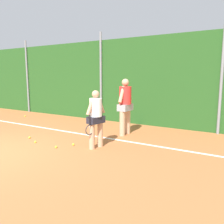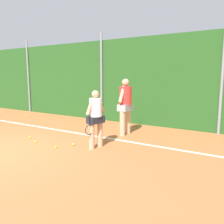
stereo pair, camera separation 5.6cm
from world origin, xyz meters
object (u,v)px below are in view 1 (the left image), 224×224
tennis_ball_2 (25,116)px  tennis_ball_3 (73,144)px  tennis_ball_1 (56,147)px  tennis_ball_4 (35,142)px  tennis_ball_0 (30,137)px  player_foreground_near (96,116)px  player_midcourt (125,104)px

tennis_ball_2 → tennis_ball_3: 5.76m
tennis_ball_1 → tennis_ball_4: size_ratio=1.00×
tennis_ball_0 → tennis_ball_4: 0.61m
player_foreground_near → tennis_ball_0: 2.58m
tennis_ball_0 → tennis_ball_1: 1.50m
player_midcourt → tennis_ball_2: (-5.89, 0.54, -1.04)m
player_midcourt → tennis_ball_2: bearing=86.6°
player_foreground_near → tennis_ball_0: size_ratio=24.55×
player_foreground_near → tennis_ball_3: 1.12m
player_foreground_near → tennis_ball_3: (-0.69, -0.18, -0.87)m
tennis_ball_1 → tennis_ball_3: size_ratio=1.00×
tennis_ball_1 → tennis_ball_2: 5.74m
player_foreground_near → tennis_ball_1: 1.42m
tennis_ball_3 → tennis_ball_4: bearing=-161.5°
player_foreground_near → player_midcourt: (-0.00, 1.74, 0.17)m
tennis_ball_3 → tennis_ball_4: size_ratio=1.00×
tennis_ball_1 → tennis_ball_0: bearing=168.3°
tennis_ball_2 → player_midcourt: bearing=-5.2°
player_midcourt → tennis_ball_0: bearing=132.4°
tennis_ball_4 → tennis_ball_0: bearing=155.7°
player_foreground_near → tennis_ball_2: player_foreground_near is taller
player_foreground_near → player_midcourt: 1.75m
tennis_ball_1 → player_midcourt: bearing=68.4°
player_midcourt → tennis_ball_2: player_midcourt is taller
player_midcourt → tennis_ball_1: player_midcourt is taller
tennis_ball_0 → player_foreground_near: bearing=7.5°
tennis_ball_0 → player_midcourt: bearing=40.5°
tennis_ball_1 → tennis_ball_4: same height
player_midcourt → tennis_ball_0: player_midcourt is taller
player_midcourt → tennis_ball_0: size_ratio=29.00×
player_foreground_near → tennis_ball_0: (-2.41, -0.32, -0.87)m
tennis_ball_2 → tennis_ball_3: same height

